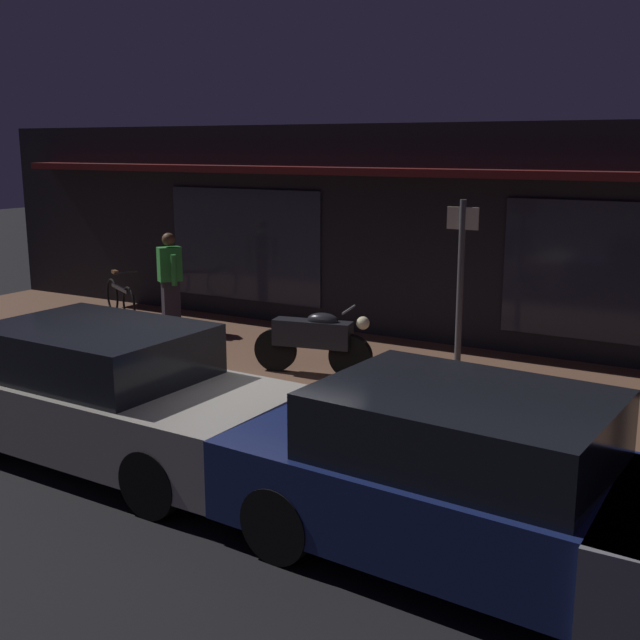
% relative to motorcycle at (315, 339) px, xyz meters
% --- Properties ---
extents(ground_plane, '(60.00, 60.00, 0.00)m').
position_rel_motorcycle_xyz_m(ground_plane, '(0.23, -2.47, -0.65)').
color(ground_plane, black).
extents(sidewalk_slab, '(18.00, 4.00, 0.15)m').
position_rel_motorcycle_xyz_m(sidewalk_slab, '(0.23, 0.53, -0.57)').
color(sidewalk_slab, brown).
rests_on(sidewalk_slab, ground_plane).
extents(storefront_building, '(18.00, 3.30, 3.60)m').
position_rel_motorcycle_xyz_m(storefront_building, '(0.23, 3.91, 1.16)').
color(storefront_building, black).
rests_on(storefront_building, ground_plane).
extents(motorcycle, '(1.69, 0.62, 0.97)m').
position_rel_motorcycle_xyz_m(motorcycle, '(0.00, 0.00, 0.00)').
color(motorcycle, black).
rests_on(motorcycle, sidewalk_slab).
extents(bicycle_parked, '(1.47, 0.84, 0.91)m').
position_rel_motorcycle_xyz_m(bicycle_parked, '(-4.95, 1.36, -0.14)').
color(bicycle_parked, black).
rests_on(bicycle_parked, sidewalk_slab).
extents(person_photographer, '(0.56, 0.44, 1.67)m').
position_rel_motorcycle_xyz_m(person_photographer, '(-3.52, 1.10, 0.38)').
color(person_photographer, '#28232D').
rests_on(person_photographer, sidewalk_slab).
extents(sign_post, '(0.44, 0.09, 2.40)m').
position_rel_motorcycle_xyz_m(sign_post, '(1.67, 1.08, 0.86)').
color(sign_post, '#47474C').
rests_on(sign_post, sidewalk_slab).
extents(parked_car_near, '(4.15, 1.88, 1.42)m').
position_rel_motorcycle_xyz_m(parked_car_near, '(-0.58, -3.34, 0.06)').
color(parked_car_near, black).
rests_on(parked_car_near, ground_plane).
extents(parked_car_far, '(4.21, 2.03, 1.42)m').
position_rel_motorcycle_xyz_m(parked_car_far, '(3.55, -3.55, 0.06)').
color(parked_car_far, black).
rests_on(parked_car_far, ground_plane).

